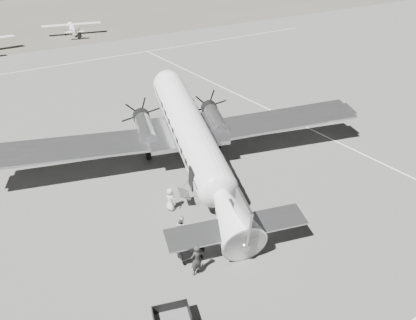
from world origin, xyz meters
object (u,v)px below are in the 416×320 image
(dc3_airliner, at_px, (193,140))
(ramp_agent, at_px, (181,227))
(baggage_cart_near, at_px, (190,252))
(baggage_cart_far, at_px, (172,319))
(ground_crew, at_px, (196,260))
(passenger, at_px, (170,199))
(light_plane_right, at_px, (72,29))

(dc3_airliner, relative_size, ramp_agent, 19.52)
(baggage_cart_near, relative_size, baggage_cart_far, 0.82)
(baggage_cart_near, bearing_deg, ramp_agent, 78.44)
(ground_crew, relative_size, passenger, 1.17)
(dc3_airliner, height_order, passenger, dc3_airliner)
(light_plane_right, bearing_deg, ground_crew, -90.30)
(baggage_cart_near, xyz_separation_m, passenger, (1.37, 4.79, 0.42))
(dc3_airliner, xyz_separation_m, passenger, (-3.82, -3.10, -2.11))
(baggage_cart_near, relative_size, ramp_agent, 0.96)
(dc3_airliner, relative_size, baggage_cart_near, 20.31)
(light_plane_right, distance_m, ramp_agent, 61.74)
(baggage_cart_near, distance_m, baggage_cart_far, 4.79)
(ramp_agent, height_order, passenger, passenger)
(ground_crew, xyz_separation_m, passenger, (1.73, 6.04, -0.15))
(light_plane_right, height_order, passenger, light_plane_right)
(baggage_cart_near, bearing_deg, passenger, 78.44)
(baggage_cart_near, xyz_separation_m, ramp_agent, (0.54, 1.87, 0.36))
(dc3_airliner, height_order, ramp_agent, dc3_airliner)
(ramp_agent, bearing_deg, light_plane_right, -22.97)
(baggage_cart_near, xyz_separation_m, ground_crew, (-0.36, -1.26, 0.56))
(dc3_airliner, xyz_separation_m, baggage_cart_far, (-8.40, -11.45, -2.43))
(dc3_airliner, distance_m, light_plane_right, 55.05)
(light_plane_right, bearing_deg, dc3_airliner, -86.57)
(dc3_airliner, bearing_deg, ramp_agent, -111.75)
(light_plane_right, distance_m, baggage_cart_far, 67.86)
(light_plane_right, bearing_deg, baggage_cart_near, -90.21)
(baggage_cart_far, xyz_separation_m, passenger, (4.58, 8.35, 0.32))
(dc3_airliner, distance_m, baggage_cart_near, 9.78)
(baggage_cart_far, bearing_deg, ground_crew, 57.01)
(ground_crew, bearing_deg, dc3_airliner, -128.53)
(baggage_cart_near, bearing_deg, light_plane_right, 82.80)
(baggage_cart_far, distance_m, passenger, 9.53)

